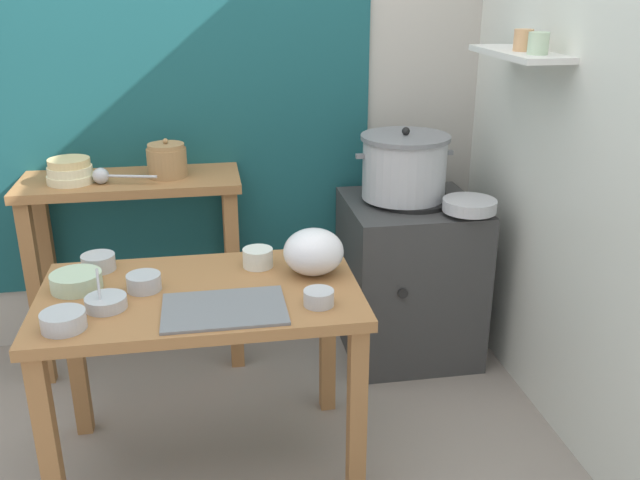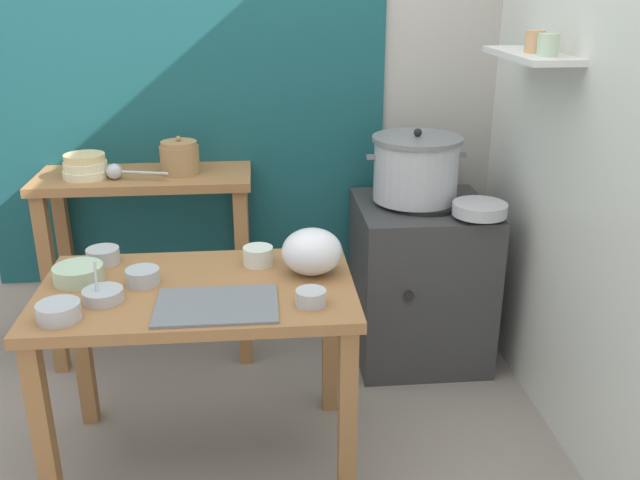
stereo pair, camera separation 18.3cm
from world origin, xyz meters
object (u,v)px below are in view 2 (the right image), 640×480
(back_shelf_table, at_px, (148,220))
(prep_bowl_0, at_px, (143,276))
(ladle, at_px, (117,172))
(prep_bowl_6, at_px, (103,295))
(prep_table, at_px, (199,314))
(plastic_bag, at_px, (312,252))
(clay_pot, at_px, (180,158))
(prep_bowl_7, at_px, (59,311))
(wide_pan, at_px, (480,209))
(steamer_pot, at_px, (416,168))
(prep_bowl_2, at_px, (103,255))
(stove_block, at_px, (419,280))
(prep_bowl_3, at_px, (258,255))
(bowl_stack_enamel, at_px, (85,166))
(serving_tray, at_px, (217,305))
(prep_bowl_4, at_px, (311,297))
(prep_bowl_5, at_px, (325,249))
(prep_bowl_1, at_px, (78,273))

(back_shelf_table, bearing_deg, prep_bowl_0, -83.00)
(ladle, bearing_deg, prep_bowl_6, -84.21)
(prep_table, bearing_deg, prep_bowl_0, 169.42)
(plastic_bag, bearing_deg, clay_pot, 124.79)
(prep_bowl_6, xyz_separation_m, prep_bowl_7, (-0.11, -0.12, 0.01))
(wide_pan, height_order, prep_bowl_7, wide_pan)
(prep_bowl_6, relative_size, prep_bowl_7, 0.98)
(prep_table, relative_size, steamer_pot, 2.44)
(back_shelf_table, distance_m, prep_bowl_2, 0.61)
(prep_table, distance_m, stove_block, 1.23)
(prep_bowl_3, height_order, prep_bowl_7, prep_bowl_3)
(prep_bowl_0, distance_m, prep_bowl_6, 0.17)
(ladle, distance_m, prep_bowl_7, 1.00)
(bowl_stack_enamel, height_order, serving_tray, bowl_stack_enamel)
(back_shelf_table, bearing_deg, prep_bowl_4, -56.69)
(prep_bowl_2, height_order, prep_bowl_6, prep_bowl_6)
(plastic_bag, relative_size, prep_bowl_0, 1.86)
(steamer_pot, bearing_deg, wide_pan, -46.38)
(prep_bowl_3, distance_m, prep_bowl_7, 0.74)
(prep_table, height_order, wide_pan, wide_pan)
(stove_block, height_order, prep_bowl_4, stove_block)
(prep_bowl_2, bearing_deg, prep_bowl_7, -96.02)
(clay_pot, relative_size, prep_bowl_6, 1.29)
(ladle, relative_size, prep_bowl_2, 2.24)
(prep_bowl_5, xyz_separation_m, prep_bowl_6, (-0.78, -0.34, 0.00))
(prep_table, bearing_deg, prep_bowl_5, 27.90)
(prep_bowl_1, relative_size, prep_bowl_5, 1.68)
(clay_pot, distance_m, prep_bowl_5, 0.87)
(prep_table, bearing_deg, back_shelf_table, 108.88)
(stove_block, relative_size, prep_bowl_4, 7.71)
(bowl_stack_enamel, height_order, prep_bowl_1, bowl_stack_enamel)
(bowl_stack_enamel, bearing_deg, serving_tray, -58.23)
(prep_bowl_2, distance_m, prep_bowl_4, 0.86)
(prep_bowl_3, bearing_deg, prep_bowl_2, 173.45)
(back_shelf_table, bearing_deg, clay_pot, 0.00)
(prep_bowl_4, bearing_deg, bowl_stack_enamel, 132.69)
(wide_pan, relative_size, prep_bowl_3, 2.08)
(prep_bowl_3, distance_m, prep_bowl_4, 0.40)
(bowl_stack_enamel, distance_m, prep_bowl_6, 0.95)
(back_shelf_table, bearing_deg, steamer_pot, -5.14)
(stove_block, relative_size, prep_bowl_0, 6.61)
(prep_table, xyz_separation_m, clay_pot, (-0.12, 0.84, 0.36))
(stove_block, bearing_deg, prep_bowl_3, -144.64)
(stove_block, xyz_separation_m, prep_bowl_5, (-0.50, -0.46, 0.36))
(wide_pan, distance_m, prep_bowl_2, 1.55)
(prep_bowl_1, height_order, prep_bowl_5, prep_bowl_1)
(ladle, height_order, prep_bowl_2, ladle)
(plastic_bag, relative_size, prep_bowl_4, 2.17)
(steamer_pot, distance_m, prep_bowl_3, 0.93)
(stove_block, relative_size, prep_bowl_6, 5.80)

